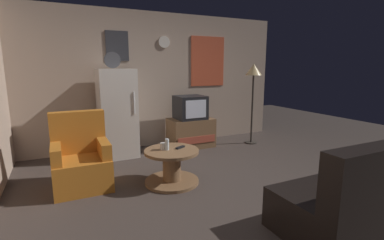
# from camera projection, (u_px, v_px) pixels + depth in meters

# --- Properties ---
(ground_plane) EXTENTS (12.00, 12.00, 0.00)m
(ground_plane) POSITION_uv_depth(u_px,v_px,m) (223.00, 190.00, 3.53)
(ground_plane) COLOR #3D332D
(wall_with_art) EXTENTS (5.20, 0.12, 2.54)m
(wall_with_art) POSITION_uv_depth(u_px,v_px,m) (158.00, 80.00, 5.46)
(wall_with_art) COLOR tan
(wall_with_art) RESTS_ON ground_plane
(fridge) EXTENTS (0.60, 0.62, 1.77)m
(fridge) POSITION_uv_depth(u_px,v_px,m) (117.00, 113.00, 4.79)
(fridge) COLOR silver
(fridge) RESTS_ON ground_plane
(tv_stand) EXTENTS (0.84, 0.53, 0.55)m
(tv_stand) POSITION_uv_depth(u_px,v_px,m) (191.00, 133.00, 5.42)
(tv_stand) COLOR brown
(tv_stand) RESTS_ON ground_plane
(crt_tv) EXTENTS (0.54, 0.51, 0.44)m
(crt_tv) POSITION_uv_depth(u_px,v_px,m) (190.00, 107.00, 5.32)
(crt_tv) COLOR black
(crt_tv) RESTS_ON tv_stand
(standing_lamp) EXTENTS (0.32, 0.32, 1.59)m
(standing_lamp) POSITION_uv_depth(u_px,v_px,m) (253.00, 76.00, 5.48)
(standing_lamp) COLOR #332D28
(standing_lamp) RESTS_ON ground_plane
(coffee_table) EXTENTS (0.72, 0.72, 0.46)m
(coffee_table) POSITION_uv_depth(u_px,v_px,m) (172.00, 166.00, 3.73)
(coffee_table) COLOR brown
(coffee_table) RESTS_ON ground_plane
(wine_glass) EXTENTS (0.05, 0.05, 0.15)m
(wine_glass) POSITION_uv_depth(u_px,v_px,m) (167.00, 144.00, 3.66)
(wine_glass) COLOR silver
(wine_glass) RESTS_ON coffee_table
(mug_ceramic_white) EXTENTS (0.08, 0.08, 0.09)m
(mug_ceramic_white) POSITION_uv_depth(u_px,v_px,m) (163.00, 146.00, 3.69)
(mug_ceramic_white) COLOR silver
(mug_ceramic_white) RESTS_ON coffee_table
(remote_control) EXTENTS (0.15, 0.11, 0.02)m
(remote_control) POSITION_uv_depth(u_px,v_px,m) (180.00, 147.00, 3.76)
(remote_control) COLOR black
(remote_control) RESTS_ON coffee_table
(armchair) EXTENTS (0.68, 0.68, 0.96)m
(armchair) POSITION_uv_depth(u_px,v_px,m) (81.00, 161.00, 3.61)
(armchair) COLOR #B2661E
(armchair) RESTS_ON ground_plane
(couch) EXTENTS (1.70, 0.80, 0.92)m
(couch) POSITION_uv_depth(u_px,v_px,m) (367.00, 198.00, 2.66)
(couch) COLOR black
(couch) RESTS_ON ground_plane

